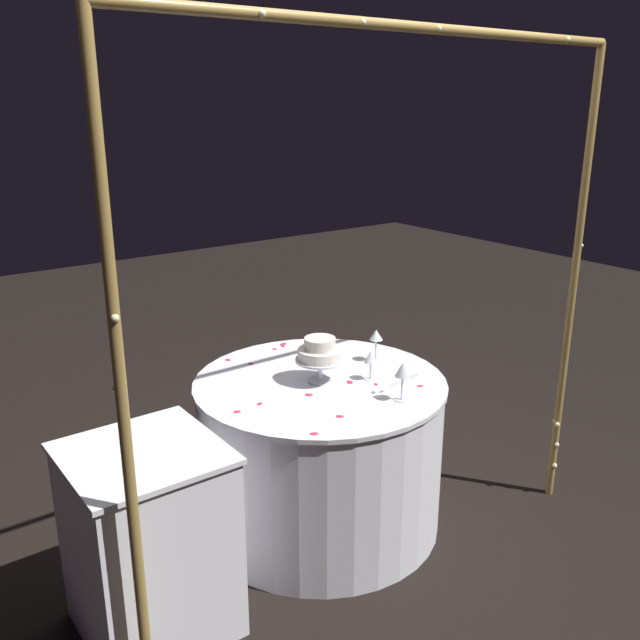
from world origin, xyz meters
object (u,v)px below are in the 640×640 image
tiered_cake (320,353)px  cake_knife (393,385)px  wine_glass_2 (376,337)px  side_table (150,541)px  wine_glass_0 (371,359)px  main_table (320,452)px  wine_glass_1 (403,372)px  decorative_arch (405,244)px

tiered_cake → cake_knife: bearing=135.1°
wine_glass_2 → tiered_cake: bearing=6.8°
side_table → wine_glass_0: wine_glass_0 is taller
tiered_cake → wine_glass_2: size_ratio=1.39×
side_table → wine_glass_0: 1.19m
tiered_cake → wine_glass_2: tiered_cake is taller
main_table → wine_glass_0: (-0.19, 0.12, 0.46)m
side_table → wine_glass_1: 1.18m
wine_glass_2 → cake_knife: size_ratio=0.54×
decorative_arch → wine_glass_1: (-0.15, -0.14, -0.58)m
tiered_cake → wine_glass_1: tiered_cake is taller
tiered_cake → cake_knife: 0.35m
wine_glass_1 → cake_knife: wine_glass_1 is taller
wine_glass_0 → cake_knife: size_ratio=0.46×
main_table → side_table: side_table is taller
tiered_cake → wine_glass_2: (-0.37, -0.04, -0.01)m
wine_glass_1 → wine_glass_2: 0.46m
wine_glass_0 → wine_glass_1: 0.25m
decorative_arch → wine_glass_1: 0.61m
side_table → cake_knife: 1.20m
side_table → wine_glass_2: size_ratio=4.71×
main_table → tiered_cake: (0.01, 0.01, 0.50)m
side_table → cake_knife: size_ratio=2.52×
side_table → decorative_arch: bearing=160.1°
wine_glass_0 → cake_knife: wine_glass_0 is taller
decorative_arch → tiered_cake: 0.76m
decorative_arch → side_table: bearing=-19.9°
tiered_cake → wine_glass_1: 0.40m
decorative_arch → main_table: size_ratio=1.95×
tiered_cake → wine_glass_0: 0.23m
main_table → tiered_cake: bearing=51.0°
wine_glass_0 → wine_glass_2: bearing=-136.6°
side_table → cake_knife: bearing=177.2°
wine_glass_0 → wine_glass_2: size_ratio=0.85×
side_table → wine_glass_0: size_ratio=5.50×
main_table → wine_glass_1: wine_glass_1 is taller
main_table → wine_glass_0: size_ratio=8.40×
wine_glass_1 → wine_glass_2: (-0.21, -0.41, -0.01)m
tiered_cake → wine_glass_0: size_ratio=1.62×
wine_glass_0 → cake_knife: bearing=107.4°
wine_glass_1 → wine_glass_0: bearing=-99.5°
wine_glass_2 → side_table: bearing=9.8°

